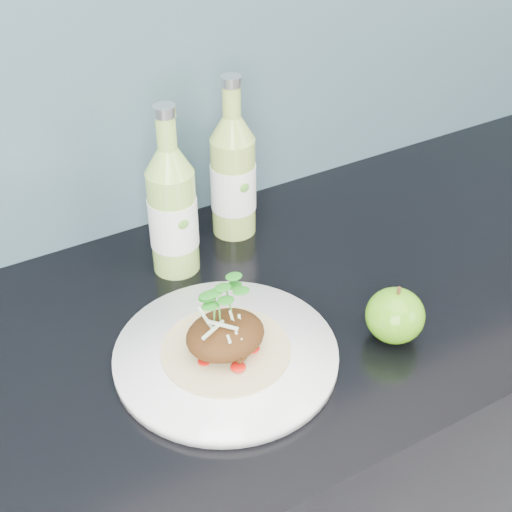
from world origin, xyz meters
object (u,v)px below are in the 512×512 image
object	(u,v)px
dinner_plate	(226,355)
cider_bottle_left	(173,211)
cider_bottle_right	(233,176)
green_apple	(395,315)

from	to	relation	value
dinner_plate	cider_bottle_left	bearing A→B (deg)	81.85
cider_bottle_left	dinner_plate	bearing A→B (deg)	-89.39
cider_bottle_left	cider_bottle_right	size ratio (longest dim) A/B	1.00
dinner_plate	cider_bottle_right	distance (m)	0.32
green_apple	cider_bottle_left	world-z (taller)	cider_bottle_left
dinner_plate	green_apple	bearing A→B (deg)	-18.92
green_apple	cider_bottle_right	xyz separation A→B (m)	(-0.06, 0.33, 0.06)
dinner_plate	green_apple	size ratio (longest dim) A/B	3.51
dinner_plate	cider_bottle_right	world-z (taller)	cider_bottle_right
green_apple	cider_bottle_right	size ratio (longest dim) A/B	0.39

